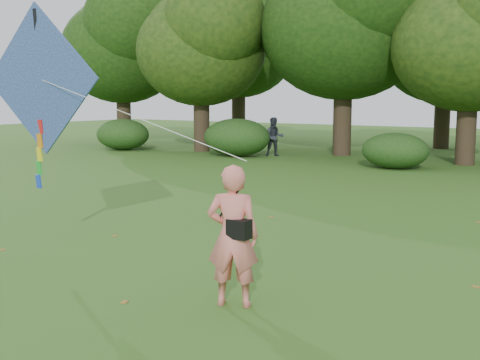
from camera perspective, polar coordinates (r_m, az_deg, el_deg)
The scene contains 6 objects.
ground at distance 7.75m, azimuth 0.40°, elevation -13.60°, with size 100.00×100.00×0.00m, color #265114.
man_kite_flyer at distance 8.16m, azimuth -0.67°, elevation -5.32°, with size 0.71×0.47×1.95m, color #ED796F.
bystander_left at distance 28.72m, azimuth 3.28°, elevation 4.10°, with size 0.90×0.70×1.85m, color #2B303A.
crossbody_bag at distance 8.04m, azimuth -0.11°, elevation -4.57°, with size 0.43×0.20×0.74m.
flying_kite at distance 11.71m, azimuth -18.34°, elevation 8.86°, with size 6.34×0.91×3.41m.
fallen_leaves at distance 11.87m, azimuth 8.14°, elevation -5.97°, with size 10.12×8.47×0.01m.
Camera 1 is at (3.93, -6.04, 2.85)m, focal length 45.00 mm.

